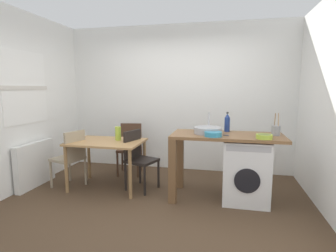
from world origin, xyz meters
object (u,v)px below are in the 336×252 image
(dining_table, at_px, (107,147))
(chair_spare_by_wall, at_px, (130,145))
(chair_person_seat, at_px, (71,156))
(utensil_crock, at_px, (276,130))
(washing_machine, at_px, (246,170))
(colander, at_px, (264,136))
(bottle_tall_green, at_px, (227,123))
(mixing_bowl, at_px, (213,134))
(chair_opposite, at_px, (138,156))
(vase, at_px, (118,133))

(dining_table, xyz_separation_m, chair_spare_by_wall, (0.09, 0.77, -0.14))
(chair_person_seat, distance_m, chair_spare_by_wall, 1.10)
(utensil_crock, bearing_deg, chair_spare_by_wall, 162.03)
(dining_table, relative_size, washing_machine, 1.28)
(utensil_crock, bearing_deg, colander, -123.70)
(utensil_crock, bearing_deg, dining_table, -179.69)
(bottle_tall_green, height_order, mixing_bowl, bottle_tall_green)
(chair_opposite, distance_m, washing_machine, 1.59)
(chair_spare_by_wall, xyz_separation_m, vase, (0.06, -0.67, 0.34))
(bottle_tall_green, bearing_deg, mixing_bowl, -111.35)
(chair_opposite, height_order, washing_machine, chair_opposite)
(chair_person_seat, distance_m, vase, 0.81)
(chair_spare_by_wall, bearing_deg, chair_opposite, 110.04)
(utensil_crock, distance_m, colander, 0.33)
(bottle_tall_green, distance_m, vase, 1.66)
(chair_spare_by_wall, bearing_deg, colander, 145.35)
(chair_opposite, bearing_deg, washing_machine, 104.64)
(dining_table, height_order, mixing_bowl, mixing_bowl)
(chair_opposite, xyz_separation_m, washing_machine, (1.59, -0.11, -0.08))
(dining_table, xyz_separation_m, bottle_tall_green, (1.80, 0.21, 0.40))
(vase, bearing_deg, colander, -9.64)
(vase, bearing_deg, washing_machine, -4.16)
(mixing_bowl, relative_size, utensil_crock, 0.76)
(mixing_bowl, xyz_separation_m, utensil_crock, (0.81, 0.25, 0.03))
(dining_table, distance_m, mixing_bowl, 1.67)
(colander, bearing_deg, chair_person_seat, 177.21)
(washing_machine, bearing_deg, dining_table, 178.91)
(mixing_bowl, height_order, utensil_crock, utensil_crock)
(chair_person_seat, xyz_separation_m, washing_machine, (2.61, 0.08, -0.08))
(chair_spare_by_wall, distance_m, bottle_tall_green, 1.88)
(bottle_tall_green, relative_size, vase, 1.32)
(dining_table, relative_size, bottle_tall_green, 3.88)
(chair_spare_by_wall, xyz_separation_m, bottle_tall_green, (1.71, -0.56, 0.54))
(mixing_bowl, distance_m, colander, 0.63)
(vase, bearing_deg, bottle_tall_green, 3.77)
(colander, bearing_deg, utensil_crock, 56.30)
(bottle_tall_green, xyz_separation_m, colander, (0.45, -0.47, -0.10))
(chair_opposite, xyz_separation_m, chair_spare_by_wall, (-0.39, 0.70, 0.00))
(chair_opposite, bearing_deg, mixing_bowl, 93.54)
(chair_spare_by_wall, distance_m, vase, 0.76)
(chair_spare_by_wall, bearing_deg, utensil_crock, 152.84)
(chair_person_seat, bearing_deg, vase, -56.48)
(mixing_bowl, distance_m, utensil_crock, 0.85)
(washing_machine, xyz_separation_m, mixing_bowl, (-0.44, -0.20, 0.52))
(dining_table, distance_m, vase, 0.27)
(colander, bearing_deg, chair_opposite, 169.43)
(utensil_crock, height_order, colander, utensil_crock)
(washing_machine, bearing_deg, colander, -49.26)
(dining_table, distance_m, chair_person_seat, 0.58)
(mixing_bowl, height_order, vase, mixing_bowl)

